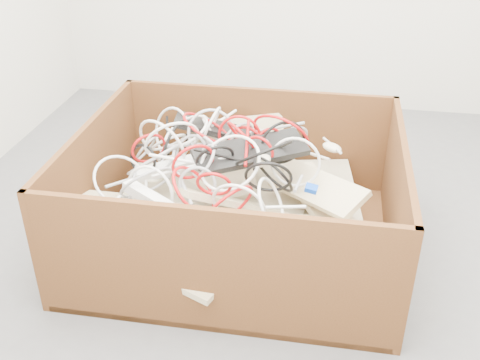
% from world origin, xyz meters
% --- Properties ---
extents(ground, '(3.00, 3.00, 0.00)m').
position_xyz_m(ground, '(0.00, 0.00, 0.00)').
color(ground, '#505052').
rests_on(ground, ground).
extents(cardboard_box, '(1.26, 1.05, 0.52)m').
position_xyz_m(cardboard_box, '(-0.11, -0.11, 0.13)').
color(cardboard_box, '#422510').
rests_on(cardboard_box, ground).
extents(keyboard_pile, '(1.28, 1.09, 0.35)m').
position_xyz_m(keyboard_pile, '(-0.05, -0.11, 0.28)').
color(keyboard_pile, beige).
rests_on(keyboard_pile, cardboard_box).
extents(mice_scatter, '(0.80, 0.64, 0.16)m').
position_xyz_m(mice_scatter, '(-0.15, -0.06, 0.36)').
color(mice_scatter, beige).
rests_on(mice_scatter, keyboard_pile).
extents(power_strip_left, '(0.31, 0.12, 0.12)m').
position_xyz_m(power_strip_left, '(-0.36, -0.13, 0.35)').
color(power_strip_left, silver).
rests_on(power_strip_left, keyboard_pile).
extents(power_strip_right, '(0.25, 0.15, 0.08)m').
position_xyz_m(power_strip_right, '(-0.36, -0.37, 0.35)').
color(power_strip_right, silver).
rests_on(power_strip_right, keyboard_pile).
extents(vga_plug, '(0.05, 0.05, 0.03)m').
position_xyz_m(vga_plug, '(0.20, -0.23, 0.37)').
color(vga_plug, '#0C3CB5').
rests_on(vga_plug, keyboard_pile).
extents(cable_tangle, '(0.96, 0.91, 0.40)m').
position_xyz_m(cable_tangle, '(-0.21, -0.11, 0.41)').
color(cable_tangle, '#A50B0D').
rests_on(cable_tangle, keyboard_pile).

